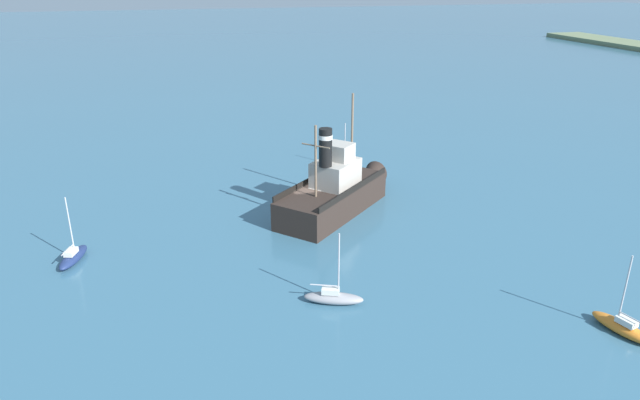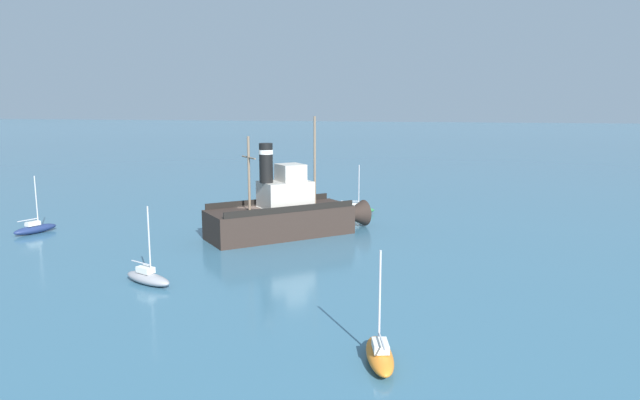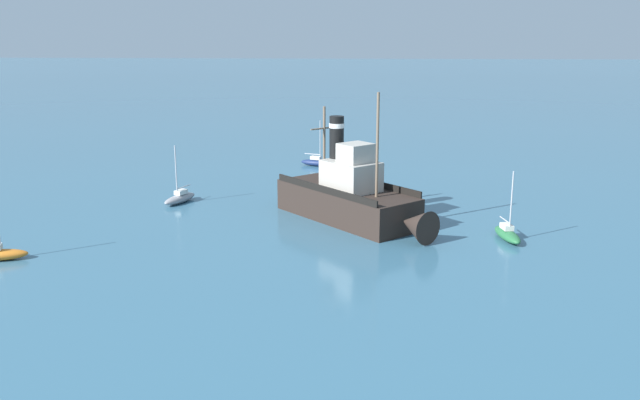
{
  "view_description": "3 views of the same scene",
  "coord_description": "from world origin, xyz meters",
  "px_view_note": "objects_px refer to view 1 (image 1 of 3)",
  "views": [
    {
      "loc": [
        44.29,
        -11.07,
        19.59
      ],
      "look_at": [
        1.64,
        0.79,
        1.81
      ],
      "focal_mm": 32.0,
      "sensor_mm": 36.0,
      "label": 1
    },
    {
      "loc": [
        44.85,
        16.06,
        10.97
      ],
      "look_at": [
        -0.62,
        5.45,
        3.03
      ],
      "focal_mm": 32.0,
      "sensor_mm": 36.0,
      "label": 2
    },
    {
      "loc": [
        -1.08,
        52.27,
        14.08
      ],
      "look_at": [
        2.31,
        3.24,
        1.73
      ],
      "focal_mm": 38.0,
      "sensor_mm": 36.0,
      "label": 3
    }
  ],
  "objects_px": {
    "sailboat_green": "(342,164)",
    "old_tugboat": "(336,191)",
    "sailboat_navy": "(73,256)",
    "sailboat_orange": "(622,327)",
    "sailboat_grey": "(333,297)"
  },
  "relations": [
    {
      "from": "sailboat_green",
      "to": "old_tugboat",
      "type": "bearing_deg",
      "value": -20.24
    },
    {
      "from": "sailboat_navy",
      "to": "sailboat_orange",
      "type": "bearing_deg",
      "value": 60.54
    },
    {
      "from": "sailboat_green",
      "to": "sailboat_grey",
      "type": "height_order",
      "value": "same"
    },
    {
      "from": "sailboat_green",
      "to": "sailboat_navy",
      "type": "xyz_separation_m",
      "value": [
        15.0,
        -25.2,
        0.0
      ]
    },
    {
      "from": "sailboat_orange",
      "to": "sailboat_navy",
      "type": "xyz_separation_m",
      "value": [
        -17.98,
        -31.82,
        0.0
      ]
    },
    {
      "from": "sailboat_orange",
      "to": "sailboat_grey",
      "type": "xyz_separation_m",
      "value": [
        -7.58,
        -15.25,
        0.0
      ]
    },
    {
      "from": "old_tugboat",
      "to": "sailboat_green",
      "type": "xyz_separation_m",
      "value": [
        -10.87,
        4.01,
        -1.4
      ]
    },
    {
      "from": "sailboat_navy",
      "to": "sailboat_green",
      "type": "bearing_deg",
      "value": 120.77
    },
    {
      "from": "old_tugboat",
      "to": "sailboat_grey",
      "type": "relative_size",
      "value": 2.63
    },
    {
      "from": "old_tugboat",
      "to": "sailboat_navy",
      "type": "height_order",
      "value": "old_tugboat"
    },
    {
      "from": "sailboat_green",
      "to": "sailboat_navy",
      "type": "bearing_deg",
      "value": -59.23
    },
    {
      "from": "sailboat_grey",
      "to": "old_tugboat",
      "type": "bearing_deg",
      "value": 162.36
    },
    {
      "from": "old_tugboat",
      "to": "sailboat_orange",
      "type": "xyz_separation_m",
      "value": [
        22.11,
        10.63,
        -1.4
      ]
    },
    {
      "from": "old_tugboat",
      "to": "sailboat_grey",
      "type": "height_order",
      "value": "old_tugboat"
    },
    {
      "from": "sailboat_grey",
      "to": "sailboat_green",
      "type": "bearing_deg",
      "value": 161.24
    }
  ]
}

